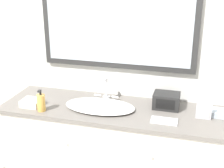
# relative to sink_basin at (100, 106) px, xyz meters

# --- Properties ---
(wall_back) EXTENTS (8.00, 0.18, 2.55)m
(wall_back) POSITION_rel_sink_basin_xyz_m (0.13, 0.33, 0.41)
(wall_back) COLOR silver
(wall_back) RESTS_ON ground_plane
(vanity_counter) EXTENTS (1.83, 0.56, 0.85)m
(vanity_counter) POSITION_rel_sink_basin_xyz_m (0.13, 0.02, -0.45)
(vanity_counter) COLOR beige
(vanity_counter) RESTS_ON ground_plane
(sink_basin) EXTENTS (0.55, 0.37, 0.19)m
(sink_basin) POSITION_rel_sink_basin_xyz_m (0.00, 0.00, 0.00)
(sink_basin) COLOR white
(sink_basin) RESTS_ON vanity_counter
(soap_bottle) EXTENTS (0.06, 0.06, 0.17)m
(soap_bottle) POSITION_rel_sink_basin_xyz_m (-0.42, -0.17, 0.05)
(soap_bottle) COLOR gold
(soap_bottle) RESTS_ON vanity_counter
(appliance_box) EXTENTS (0.20, 0.16, 0.12)m
(appliance_box) POSITION_rel_sink_basin_xyz_m (0.50, 0.14, 0.04)
(appliance_box) COLOR black
(appliance_box) RESTS_ON vanity_counter
(picture_frame) EXTENTS (0.11, 0.01, 0.15)m
(picture_frame) POSITION_rel_sink_basin_xyz_m (0.78, 0.01, 0.06)
(picture_frame) COLOR #B2B2B7
(picture_frame) RESTS_ON vanity_counter
(hand_towel_near_sink) EXTENTS (0.15, 0.12, 0.04)m
(hand_towel_near_sink) POSITION_rel_sink_basin_xyz_m (0.91, 0.10, 0.00)
(hand_towel_near_sink) COLOR #A8B7C6
(hand_towel_near_sink) RESTS_ON vanity_counter
(hand_towel_far_corner) EXTENTS (0.15, 0.13, 0.05)m
(hand_towel_far_corner) POSITION_rel_sink_basin_xyz_m (-0.54, -0.11, 0.01)
(hand_towel_far_corner) COLOR silver
(hand_towel_far_corner) RESTS_ON vanity_counter
(metal_tray) EXTENTS (0.19, 0.11, 0.01)m
(metal_tray) POSITION_rel_sink_basin_xyz_m (0.51, -0.10, -0.01)
(metal_tray) COLOR silver
(metal_tray) RESTS_ON vanity_counter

